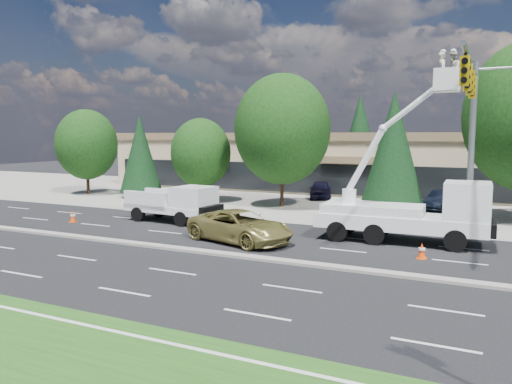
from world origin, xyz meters
The scene contains 22 objects.
ground centered at (0.00, 0.00, 0.00)m, with size 140.00×140.00×0.00m, color black.
concrete_apron centered at (0.00, 20.00, 0.01)m, with size 140.00×22.00×0.01m, color gray.
road_median centered at (0.00, 0.00, 0.06)m, with size 120.00×0.55×0.12m, color gray.
strip_mall centered at (0.00, 29.97, 2.83)m, with size 50.40×15.40×5.50m.
tree_front_a centered at (-22.00, 15.00, 4.44)m, with size 5.47×5.47×7.59m.
tree_front_b centered at (-16.00, 15.00, 3.75)m, with size 3.54×3.54×6.98m.
tree_front_c centered at (-10.00, 15.00, 3.88)m, with size 4.77×4.77×6.63m.
tree_front_d centered at (-3.00, 15.00, 5.71)m, with size 7.03×7.03×9.75m.
tree_front_e centered at (5.00, 15.00, 4.40)m, with size 4.16×4.16×8.19m.
tree_back_a centered at (-18.00, 42.00, 4.34)m, with size 4.10×4.10×8.08m.
tree_back_b centered at (-4.00, 42.00, 5.49)m, with size 5.20×5.20×10.24m.
tree_back_c centered at (10.00, 42.00, 4.52)m, with size 4.27×4.27×8.42m.
signal_mast centered at (10.03, 7.04, 6.06)m, with size 2.76×10.16×9.00m.
utility_pickup centered at (-6.31, 6.16, 0.92)m, with size 6.02×2.72×2.24m.
bucket_truck centered at (7.68, 6.22, 1.92)m, with size 8.22×2.87×9.24m.
traffic_cone_a centered at (-11.96, 3.38, 0.34)m, with size 0.40×0.40×0.70m.
traffic_cone_b centered at (-1.32, 4.02, 0.34)m, with size 0.40×0.40×0.70m.
traffic_cone_c centered at (0.03, 3.63, 0.34)m, with size 0.40×0.40×0.70m.
traffic_cone_d centered at (8.48, 3.17, 0.34)m, with size 0.40×0.40×0.70m.
minivan centered at (-0.14, 2.80, 0.79)m, with size 2.61×5.66×1.57m, color tan.
parked_car_west centered at (-2.00, 21.00, 0.73)m, with size 1.74×4.31×1.47m, color black.
parked_car_east centered at (7.88, 18.53, 0.70)m, with size 1.47×4.22×1.39m, color black.
Camera 1 is at (11.15, -18.84, 5.30)m, focal length 35.00 mm.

